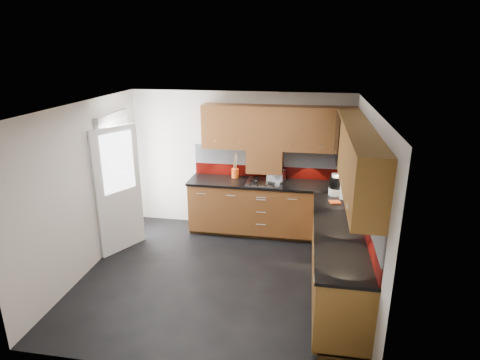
% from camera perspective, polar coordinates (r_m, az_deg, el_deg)
% --- Properties ---
extents(room, '(4.00, 3.80, 2.64)m').
position_cam_1_polar(room, '(5.22, -3.32, 0.56)').
color(room, black).
extents(base_cabinets, '(2.70, 3.20, 0.95)m').
position_cam_1_polar(base_cabinets, '(6.16, 8.19, -7.35)').
color(base_cabinets, brown).
rests_on(base_cabinets, room).
extents(countertop, '(2.72, 3.22, 0.04)m').
position_cam_1_polar(countertop, '(5.96, 8.26, -3.22)').
color(countertop, black).
rests_on(countertop, base_cabinets).
extents(backsplash, '(2.70, 3.20, 0.54)m').
position_cam_1_polar(backsplash, '(6.07, 10.56, -0.02)').
color(backsplash, maroon).
rests_on(backsplash, countertop).
extents(upper_cabinets, '(2.50, 3.20, 0.72)m').
position_cam_1_polar(upper_cabinets, '(5.76, 10.46, 5.49)').
color(upper_cabinets, brown).
rests_on(upper_cabinets, room).
extents(extractor_hood, '(0.60, 0.33, 0.40)m').
position_cam_1_polar(extractor_hood, '(6.76, 3.55, 2.81)').
color(extractor_hood, brown).
rests_on(extractor_hood, room).
extents(glass_cabinet, '(0.32, 0.80, 0.66)m').
position_cam_1_polar(glass_cabinet, '(6.06, 15.04, 6.06)').
color(glass_cabinet, black).
rests_on(glass_cabinet, room).
extents(back_door, '(0.42, 1.19, 2.04)m').
position_cam_1_polar(back_door, '(6.63, -16.92, -0.52)').
color(back_door, white).
rests_on(back_door, room).
extents(gas_hob, '(0.55, 0.49, 0.04)m').
position_cam_1_polar(gas_hob, '(6.70, 3.34, -0.25)').
color(gas_hob, silver).
rests_on(gas_hob, countertop).
extents(utensil_pot, '(0.13, 0.13, 0.45)m').
position_cam_1_polar(utensil_pot, '(6.93, -0.68, 1.15)').
color(utensil_pot, '#ED5716').
rests_on(utensil_pot, countertop).
extents(toaster, '(0.32, 0.24, 0.21)m').
position_cam_1_polar(toaster, '(6.78, 5.17, 0.70)').
color(toaster, silver).
rests_on(toaster, countertop).
extents(food_processor, '(0.20, 0.20, 0.34)m').
position_cam_1_polar(food_processor, '(6.27, 13.42, -0.75)').
color(food_processor, white).
rests_on(food_processor, countertop).
extents(paper_towel, '(0.13, 0.13, 0.24)m').
position_cam_1_polar(paper_towel, '(6.15, 14.55, -1.53)').
color(paper_towel, white).
rests_on(paper_towel, countertop).
extents(orange_cloth, '(0.18, 0.17, 0.02)m').
position_cam_1_polar(orange_cloth, '(6.00, 13.35, -3.10)').
color(orange_cloth, '#CE4B16').
rests_on(orange_cloth, countertop).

